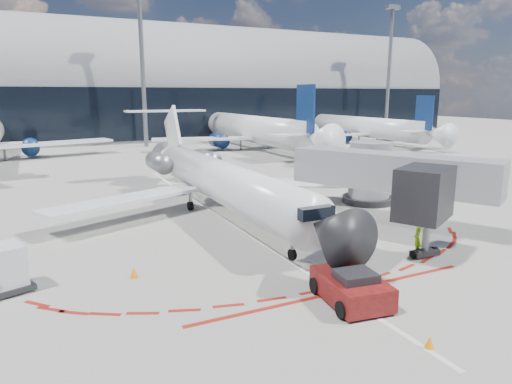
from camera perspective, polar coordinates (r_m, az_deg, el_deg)
name	(u,v)px	position (r m, az deg, el deg)	size (l,w,h in m)	color
ground	(234,225)	(30.04, -2.75, -4.16)	(260.00, 260.00, 0.00)	gray
apron_centerline	(223,218)	(31.82, -4.17, -3.23)	(0.25, 40.00, 0.01)	silver
apron_stop_bar	(338,292)	(20.60, 10.24, -12.22)	(14.00, 0.25, 0.01)	maroon
terminal_building	(97,93)	(92.20, -19.24, 11.58)	(150.00, 24.15, 24.00)	gray
jet_bridge	(384,176)	(32.03, 15.75, 1.95)	(10.03, 15.20, 4.90)	#92959A
light_mast_centre	(142,67)	(76.39, -14.01, 14.89)	(0.70, 0.70, 25.00)	slate
light_mast_east	(389,73)	(99.81, 16.27, 14.06)	(0.70, 0.70, 25.00)	slate
regional_jet	(216,179)	(32.83, -4.97, 1.69)	(24.13, 29.76, 7.45)	white
pushback_tug	(351,287)	(19.60, 11.81, -11.59)	(2.76, 5.63, 1.44)	#520B0C
ramp_worker	(417,238)	(25.95, 19.52, -5.49)	(0.64, 0.42, 1.76)	#A7EF19
uld_container	(0,270)	(22.76, -29.31, -8.48)	(2.70, 2.50, 2.07)	black
safety_cone_left	(134,273)	(22.40, -15.02, -9.70)	(0.37, 0.37, 0.51)	orange
safety_cone_right	(430,342)	(17.27, 20.87, -17.13)	(0.32, 0.32, 0.45)	orange
bg_airliner_2	(252,110)	(72.20, -0.54, 10.24)	(36.98, 39.16, 11.96)	white
bg_airliner_3	(366,113)	(84.22, 13.60, 9.60)	(31.63, 33.49, 10.23)	white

